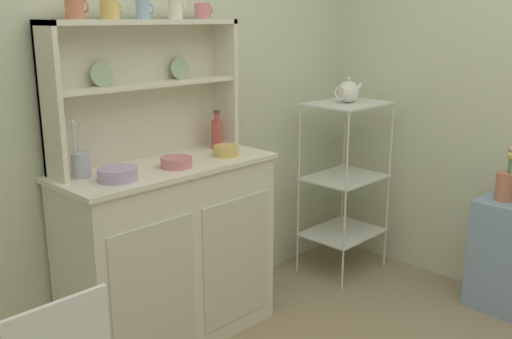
# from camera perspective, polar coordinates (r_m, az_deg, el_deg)

# --- Properties ---
(wall_back) EXTENTS (3.84, 0.05, 2.50)m
(wall_back) POSITION_cam_1_polar(r_m,az_deg,el_deg) (2.93, -11.22, 7.87)
(wall_back) COLOR beige
(wall_back) RESTS_ON ground
(hutch_cabinet) EXTENTS (1.08, 0.45, 0.92)m
(hutch_cabinet) POSITION_cam_1_polar(r_m,az_deg,el_deg) (2.90, -8.46, -8.09)
(hutch_cabinet) COLOR silver
(hutch_cabinet) RESTS_ON ground
(hutch_shelf_unit) EXTENTS (1.00, 0.18, 0.66)m
(hutch_shelf_unit) POSITION_cam_1_polar(r_m,az_deg,el_deg) (2.82, -11.15, 8.78)
(hutch_shelf_unit) COLOR beige
(hutch_shelf_unit) RESTS_ON hutch_cabinet
(bakers_rack) EXTENTS (0.48, 0.38, 1.09)m
(bakers_rack) POSITION_cam_1_polar(r_m,az_deg,el_deg) (3.64, 8.78, -0.06)
(bakers_rack) COLOR silver
(bakers_rack) RESTS_ON ground
(cup_terracotta_0) EXTENTS (0.09, 0.08, 0.09)m
(cup_terracotta_0) POSITION_cam_1_polar(r_m,az_deg,el_deg) (2.59, -17.48, 15.03)
(cup_terracotta_0) COLOR #C67556
(cup_terracotta_0) RESTS_ON hutch_shelf_unit
(cup_gold_1) EXTENTS (0.10, 0.08, 0.08)m
(cup_gold_1) POSITION_cam_1_polar(r_m,az_deg,el_deg) (2.67, -14.26, 15.05)
(cup_gold_1) COLOR #DBB760
(cup_gold_1) RESTS_ON hutch_shelf_unit
(cup_sky_2) EXTENTS (0.08, 0.06, 0.08)m
(cup_sky_2) POSITION_cam_1_polar(r_m,az_deg,el_deg) (2.77, -11.09, 15.26)
(cup_sky_2) COLOR #8EB2D1
(cup_sky_2) RESTS_ON hutch_shelf_unit
(cup_cream_3) EXTENTS (0.08, 0.07, 0.09)m
(cup_cream_3) POSITION_cam_1_polar(r_m,az_deg,el_deg) (2.88, -7.95, 15.47)
(cup_cream_3) COLOR silver
(cup_cream_3) RESTS_ON hutch_shelf_unit
(cup_rose_4) EXTENTS (0.09, 0.08, 0.08)m
(cup_rose_4) POSITION_cam_1_polar(r_m,az_deg,el_deg) (2.98, -5.32, 15.35)
(cup_rose_4) COLOR #D17A84
(cup_rose_4) RESTS_ON hutch_shelf_unit
(bowl_mixing_large) EXTENTS (0.17, 0.17, 0.05)m
(bowl_mixing_large) POSITION_cam_1_polar(r_m,az_deg,el_deg) (2.52, -13.52, -0.45)
(bowl_mixing_large) COLOR #B79ECC
(bowl_mixing_large) RESTS_ON hutch_cabinet
(bowl_floral_medium) EXTENTS (0.15, 0.15, 0.05)m
(bowl_floral_medium) POSITION_cam_1_polar(r_m,az_deg,el_deg) (2.69, -7.89, 0.73)
(bowl_floral_medium) COLOR #D17A84
(bowl_floral_medium) RESTS_ON hutch_cabinet
(bowl_cream_small) EXTENTS (0.13, 0.13, 0.05)m
(bowl_cream_small) POSITION_cam_1_polar(r_m,az_deg,el_deg) (2.89, -2.98, 1.87)
(bowl_cream_small) COLOR #DBB760
(bowl_cream_small) RESTS_ON hutch_cabinet
(jam_bottle) EXTENTS (0.06, 0.06, 0.20)m
(jam_bottle) POSITION_cam_1_polar(r_m,az_deg,el_deg) (3.05, -3.87, 3.61)
(jam_bottle) COLOR #B74C47
(jam_bottle) RESTS_ON hutch_cabinet
(utensil_jar) EXTENTS (0.08, 0.08, 0.25)m
(utensil_jar) POSITION_cam_1_polar(r_m,az_deg,el_deg) (2.60, -16.93, 0.53)
(utensil_jar) COLOR #B2B7C6
(utensil_jar) RESTS_ON hutch_cabinet
(porcelain_teapot) EXTENTS (0.22, 0.13, 0.15)m
(porcelain_teapot) POSITION_cam_1_polar(r_m,az_deg,el_deg) (3.54, 9.08, 7.61)
(porcelain_teapot) COLOR white
(porcelain_teapot) RESTS_ON bakers_rack
(flower_vase) EXTENTS (0.10, 0.10, 0.31)m
(flower_vase) POSITION_cam_1_polar(r_m,az_deg,el_deg) (3.40, 23.42, -1.37)
(flower_vase) COLOR #C67556
(flower_vase) RESTS_ON side_shelf_blue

